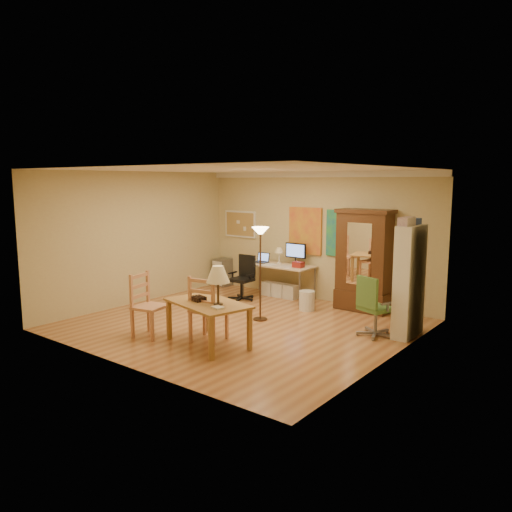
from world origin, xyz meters
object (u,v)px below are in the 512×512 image
Objects in this scene: computer_desk at (280,277)px; armoire at (364,267)px; office_chair_black at (242,288)px; bookshelf at (409,282)px; office_chair_green at (374,320)px; dining_table at (211,295)px.

computer_desk is 1.96m from armoire.
bookshelf is at bearing -4.54° from office_chair_black.
computer_desk is 3.10m from office_chair_green.
dining_table is 1.49× the size of office_chair_green.
office_chair_green is 1.76m from armoire.
office_chair_black is at bearing 169.01° from office_chair_green.
dining_table is 0.76× the size of armoire.
armoire is 1.09× the size of bookshelf.
bookshelf is at bearing -39.19° from armoire.
dining_table is at bearing -72.57° from computer_desk.
computer_desk is 0.80× the size of armoire.
dining_table is 2.69m from office_chair_green.
dining_table is 3.49m from armoire.
armoire is at bearing 17.71° from office_chair_black.
armoire is (2.41, 0.77, 0.61)m from office_chair_black.
armoire reaches higher than office_chair_green.
armoire is at bearing 140.81° from bookshelf.
armoire is at bearing 122.03° from office_chair_green.
dining_table reaches higher than office_chair_green.
computer_desk is 0.87× the size of bookshelf.
dining_table is 1.58× the size of office_chair_black.
office_chair_green is (1.76, 1.97, -0.53)m from dining_table.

